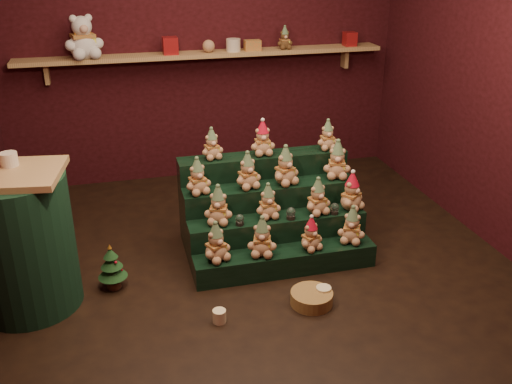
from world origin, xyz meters
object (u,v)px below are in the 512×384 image
object	(u,v)px
mug_left	(219,316)
wicker_basket	(312,298)
white_bear	(82,31)
brown_bear	(285,38)
snow_globe_c	(335,209)
riser_tier_front	(285,261)
snow_globe_a	(240,220)
mug_right	(323,294)
side_table	(21,241)
mini_christmas_tree	(112,267)
snow_globe_b	(291,213)

from	to	relation	value
mug_left	wicker_basket	distance (m)	0.66
wicker_basket	white_bear	size ratio (longest dim) A/B	0.60
wicker_basket	brown_bear	bearing A→B (deg)	77.86
snow_globe_c	white_bear	world-z (taller)	white_bear
mug_left	wicker_basket	world-z (taller)	wicker_basket
snow_globe_c	brown_bear	bearing A→B (deg)	85.87
white_bear	riser_tier_front	bearing A→B (deg)	-69.59
snow_globe_a	brown_bear	distance (m)	2.27
riser_tier_front	white_bear	size ratio (longest dim) A/B	2.84
mug_left	mug_right	bearing A→B (deg)	4.67
snow_globe_a	snow_globe_c	world-z (taller)	snow_globe_c
snow_globe_c	snow_globe_a	bearing A→B (deg)	180.00
white_bear	side_table	bearing A→B (deg)	-117.85
snow_globe_a	mini_christmas_tree	size ratio (longest dim) A/B	0.24
riser_tier_front	snow_globe_c	size ratio (longest dim) A/B	15.36
white_bear	snow_globe_b	bearing A→B (deg)	-65.58
snow_globe_b	mini_christmas_tree	size ratio (longest dim) A/B	0.27
snow_globe_c	mini_christmas_tree	size ratio (longest dim) A/B	0.25
snow_globe_c	mug_right	size ratio (longest dim) A/B	0.86
mug_left	snow_globe_b	bearing A→B (deg)	43.19
riser_tier_front	wicker_basket	world-z (taller)	riser_tier_front
snow_globe_a	side_table	xyz separation A→B (m)	(-1.52, -0.11, 0.09)
brown_bear	riser_tier_front	bearing A→B (deg)	-108.72
snow_globe_c	brown_bear	world-z (taller)	brown_bear
mini_christmas_tree	white_bear	world-z (taller)	white_bear
snow_globe_a	white_bear	bearing A→B (deg)	119.66
snow_globe_b	white_bear	size ratio (longest dim) A/B	0.19
mini_christmas_tree	riser_tier_front	bearing A→B (deg)	-4.54
mini_christmas_tree	brown_bear	size ratio (longest dim) A/B	1.63
snow_globe_a	mug_left	world-z (taller)	snow_globe_a
mug_right	wicker_basket	size ratio (longest dim) A/B	0.36
side_table	snow_globe_a	bearing A→B (deg)	12.85
mug_left	wicker_basket	bearing A→B (deg)	3.70
snow_globe_a	wicker_basket	xyz separation A→B (m)	(0.37, -0.61, -0.36)
wicker_basket	riser_tier_front	bearing A→B (deg)	96.83
snow_globe_c	mini_christmas_tree	xyz separation A→B (m)	(-1.72, -0.06, -0.23)
wicker_basket	mug_right	bearing A→B (deg)	11.41
mug_left	white_bear	distance (m)	3.00
wicker_basket	mug_left	bearing A→B (deg)	-176.30
wicker_basket	brown_bear	size ratio (longest dim) A/B	1.35
white_bear	snow_globe_c	bearing A→B (deg)	-59.28
mug_right	side_table	bearing A→B (deg)	166.39
mini_christmas_tree	mug_left	size ratio (longest dim) A/B	3.98
side_table	mug_left	world-z (taller)	side_table
riser_tier_front	mini_christmas_tree	xyz separation A→B (m)	(-1.28, 0.10, 0.08)
mug_right	wicker_basket	xyz separation A→B (m)	(-0.09, -0.02, -0.01)
riser_tier_front	snow_globe_c	xyz separation A→B (m)	(0.45, 0.16, 0.32)
snow_globe_a	side_table	world-z (taller)	side_table
mug_left	brown_bear	size ratio (longest dim) A/B	0.41
snow_globe_a	snow_globe_b	xyz separation A→B (m)	(0.40, -0.00, 0.00)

